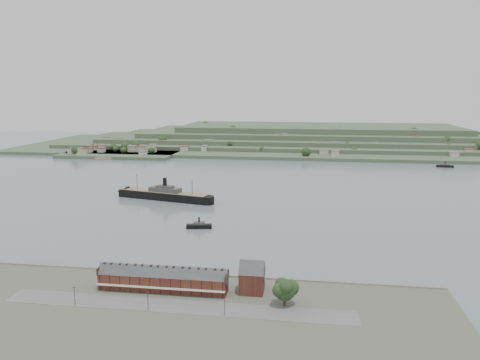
# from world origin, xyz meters

# --- Properties ---
(ground) EXTENTS (1400.00, 1400.00, 0.00)m
(ground) POSITION_xyz_m (0.00, 0.00, 0.00)
(ground) COLOR slate
(ground) RESTS_ON ground
(near_shore) EXTENTS (220.00, 80.00, 2.60)m
(near_shore) POSITION_xyz_m (0.00, -186.75, 1.01)
(near_shore) COLOR #4C5142
(near_shore) RESTS_ON ground
(terrace_row) EXTENTS (55.60, 9.80, 11.07)m
(terrace_row) POSITION_xyz_m (-10.00, -168.02, 6.84)
(terrace_row) COLOR #4C211B
(terrace_row) RESTS_ON ground
(gabled_building) EXTENTS (10.40, 10.18, 14.09)m
(gabled_building) POSITION_xyz_m (27.50, -164.00, 8.19)
(gabled_building) COLOR #4C211B
(gabled_building) RESTS_ON ground
(far_peninsula) EXTENTS (760.00, 309.00, 30.00)m
(far_peninsula) POSITION_xyz_m (27.91, 393.10, 11.88)
(far_peninsula) COLOR #36472F
(far_peninsula) RESTS_ON ground
(steamship) EXTENTS (87.53, 30.06, 21.30)m
(steamship) POSITION_xyz_m (-65.93, 3.49, 3.93)
(steamship) COLOR black
(steamship) RESTS_ON ground
(tugboat) EXTENTS (16.54, 7.12, 7.21)m
(tugboat) POSITION_xyz_m (-17.45, -70.29, 1.76)
(tugboat) COLOR black
(tugboat) RESTS_ON ground
(ferry_west) EXTENTS (21.00, 13.56, 7.67)m
(ferry_west) POSITION_xyz_m (-266.70, 225.00, 1.85)
(ferry_west) COLOR black
(ferry_west) RESTS_ON ground
(ferry_east) EXTENTS (18.45, 6.35, 6.80)m
(ferry_east) POSITION_xyz_m (203.78, 205.49, 1.64)
(ferry_east) COLOR black
(ferry_east) RESTS_ON ground
(fig_tree) EXTENTS (10.38, 8.99, 11.59)m
(fig_tree) POSITION_xyz_m (42.07, -175.66, 9.07)
(fig_tree) COLOR #3A281A
(fig_tree) RESTS_ON ground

